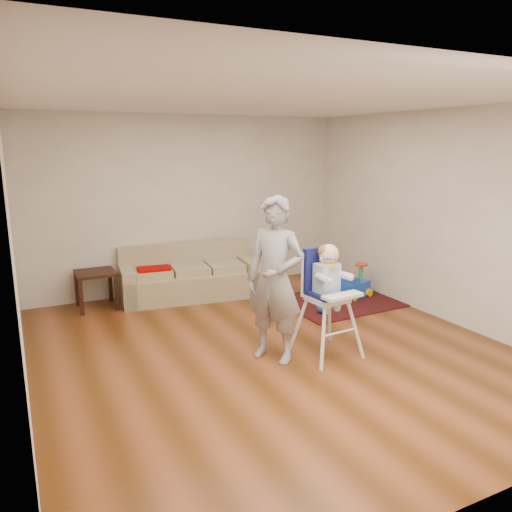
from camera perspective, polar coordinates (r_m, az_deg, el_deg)
name	(u,v)px	position (r m, az deg, el deg)	size (l,w,h in m)	color
ground	(272,350)	(5.71, 1.81, -10.63)	(5.50, 5.50, 0.00)	#4F280C
room_envelope	(251,179)	(5.73, -0.56, 8.82)	(5.04, 5.52, 2.72)	#BEB5A8
sofa	(189,272)	(7.53, -7.65, -1.83)	(2.09, 1.05, 0.78)	tan
side_table	(96,290)	(7.36, -17.78, -3.69)	(0.53, 0.53, 0.53)	black
area_rug	(342,301)	(7.48, 9.77, -5.05)	(1.77, 1.33, 0.01)	black
ride_on_toy	(354,281)	(7.64, 11.16, -2.77)	(0.44, 0.32, 0.49)	blue
toy_ball	(322,308)	(6.86, 7.54, -5.89)	(0.15, 0.15, 0.15)	blue
high_chair	(327,302)	(5.43, 8.13, -5.27)	(0.62, 0.62, 1.25)	white
adult	(275,280)	(5.21, 2.18, -2.73)	(0.64, 0.42, 1.75)	gray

